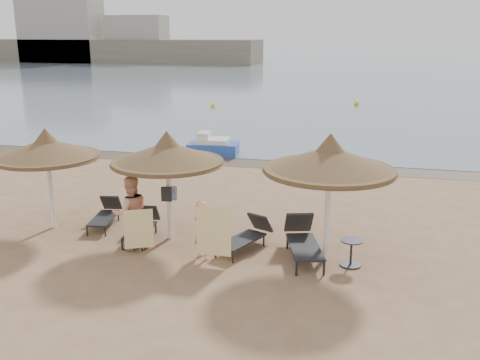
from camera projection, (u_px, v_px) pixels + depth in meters
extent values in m
plane|color=#9A7452|center=(187.00, 253.00, 13.01)|extent=(160.00, 160.00, 0.00)
cube|color=slate|center=(349.00, 65.00, 87.85)|extent=(200.00, 140.00, 0.03)
cube|color=brown|center=(264.00, 164.00, 21.80)|extent=(200.00, 1.60, 0.01)
cube|color=slate|center=(94.00, 51.00, 95.86)|extent=(60.00, 10.00, 4.00)
cube|color=gray|center=(61.00, 28.00, 94.08)|extent=(14.00, 6.00, 12.00)
cube|color=gray|center=(138.00, 39.00, 92.31)|extent=(10.00, 5.00, 8.00)
cylinder|color=white|center=(51.00, 192.00, 14.42)|extent=(0.12, 0.12, 2.02)
cone|color=brown|center=(46.00, 148.00, 14.10)|extent=(2.79, 2.79, 0.53)
cone|color=brown|center=(45.00, 136.00, 14.01)|extent=(0.67, 0.67, 0.43)
cylinder|color=brown|center=(47.00, 157.00, 14.16)|extent=(2.74, 2.74, 0.10)
cylinder|color=white|center=(169.00, 200.00, 13.65)|extent=(0.12, 0.12, 2.07)
cone|color=brown|center=(167.00, 152.00, 13.31)|extent=(2.86, 2.86, 0.54)
cone|color=brown|center=(167.00, 139.00, 13.23)|extent=(0.69, 0.69, 0.44)
cylinder|color=brown|center=(168.00, 162.00, 13.38)|extent=(2.80, 2.80, 0.10)
cylinder|color=white|center=(327.00, 215.00, 12.37)|extent=(0.13, 0.13, 2.21)
cone|color=brown|center=(330.00, 159.00, 12.01)|extent=(3.05, 3.05, 0.58)
cone|color=brown|center=(330.00, 143.00, 11.92)|extent=(0.74, 0.74, 0.47)
cylinder|color=brown|center=(329.00, 170.00, 12.09)|extent=(2.98, 2.98, 0.11)
cylinder|color=#232226|center=(87.00, 232.00, 14.04)|extent=(0.04, 0.04, 0.24)
cylinder|color=#232226|center=(105.00, 232.00, 14.01)|extent=(0.04, 0.04, 0.24)
cylinder|color=#232226|center=(102.00, 216.00, 15.20)|extent=(0.04, 0.04, 0.24)
cylinder|color=#232226|center=(118.00, 217.00, 15.17)|extent=(0.04, 0.04, 0.24)
cube|color=black|center=(103.00, 218.00, 14.61)|extent=(0.75, 1.37, 0.05)
cube|color=black|center=(111.00, 203.00, 15.28)|extent=(0.59, 0.45, 0.49)
cylinder|color=#232226|center=(122.00, 245.00, 13.12)|extent=(0.04, 0.04, 0.25)
cylinder|color=#232226|center=(142.00, 246.00, 13.06)|extent=(0.04, 0.04, 0.25)
cylinder|color=#232226|center=(138.00, 228.00, 14.31)|extent=(0.04, 0.04, 0.25)
cylinder|color=#232226|center=(156.00, 228.00, 14.25)|extent=(0.04, 0.04, 0.25)
cube|color=black|center=(140.00, 230.00, 13.69)|extent=(0.70, 1.39, 0.05)
cube|color=black|center=(148.00, 213.00, 14.38)|extent=(0.59, 0.44, 0.50)
cylinder|color=#232226|center=(216.00, 253.00, 12.68)|extent=(0.05, 0.05, 0.26)
cylinder|color=#232226|center=(233.00, 258.00, 12.39)|extent=(0.05, 0.05, 0.26)
cylinder|color=#232226|center=(247.00, 237.00, 13.68)|extent=(0.05, 0.05, 0.26)
cylinder|color=#232226|center=(264.00, 241.00, 13.38)|extent=(0.05, 0.05, 0.26)
cube|color=black|center=(241.00, 240.00, 13.03)|extent=(1.05, 1.49, 0.05)
cube|color=black|center=(260.00, 223.00, 13.59)|extent=(0.67, 0.57, 0.52)
cylinder|color=#232226|center=(297.00, 269.00, 11.73)|extent=(0.05, 0.05, 0.30)
cylinder|color=#232226|center=(324.00, 269.00, 11.76)|extent=(0.05, 0.05, 0.30)
cylinder|color=#232226|center=(287.00, 243.00, 13.20)|extent=(0.05, 0.05, 0.30)
cylinder|color=#232226|center=(312.00, 243.00, 13.22)|extent=(0.05, 0.05, 0.30)
cube|color=black|center=(305.00, 247.00, 12.48)|extent=(1.11, 1.75, 0.07)
cube|color=black|center=(299.00, 222.00, 13.33)|extent=(0.78, 0.63, 0.62)
cylinder|color=#232226|center=(350.00, 265.00, 12.29)|extent=(0.49, 0.49, 0.03)
cylinder|color=#232226|center=(351.00, 253.00, 12.21)|extent=(0.05, 0.05, 0.59)
cylinder|color=#232226|center=(352.00, 240.00, 12.13)|extent=(0.52, 0.52, 0.03)
imported|color=#E49C7B|center=(131.00, 207.00, 12.98)|extent=(1.18, 1.10, 2.15)
imported|color=#E49C7B|center=(202.00, 225.00, 12.46)|extent=(0.92, 0.83, 1.68)
cube|color=yellow|center=(139.00, 229.00, 12.68)|extent=(0.63, 0.32, 0.97)
cube|color=yellow|center=(214.00, 232.00, 12.15)|extent=(0.82, 0.02, 1.15)
cube|color=white|center=(171.00, 193.00, 13.78)|extent=(0.29, 0.14, 0.36)
cube|color=#242427|center=(167.00, 194.00, 13.44)|extent=(0.27, 0.11, 0.37)
cube|color=#284EB7|center=(213.00, 149.00, 23.33)|extent=(2.27, 1.49, 0.54)
cube|color=silver|center=(213.00, 141.00, 23.24)|extent=(1.47, 1.21, 0.24)
cube|color=silver|center=(204.00, 136.00, 23.23)|extent=(0.58, 0.92, 0.34)
sphere|color=yellow|center=(213.00, 105.00, 38.11)|extent=(0.33, 0.33, 0.33)
sphere|color=yellow|center=(357.00, 103.00, 39.15)|extent=(0.41, 0.41, 0.41)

